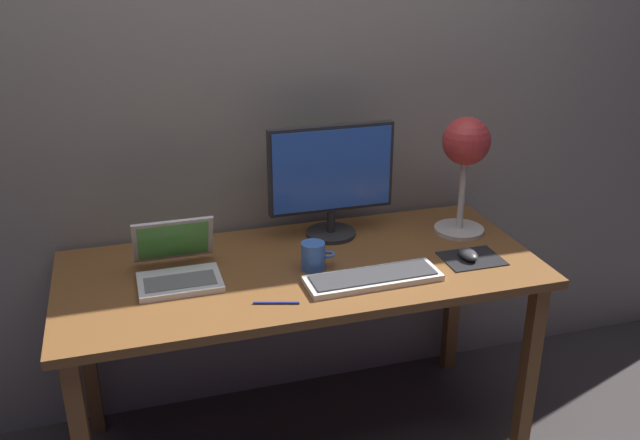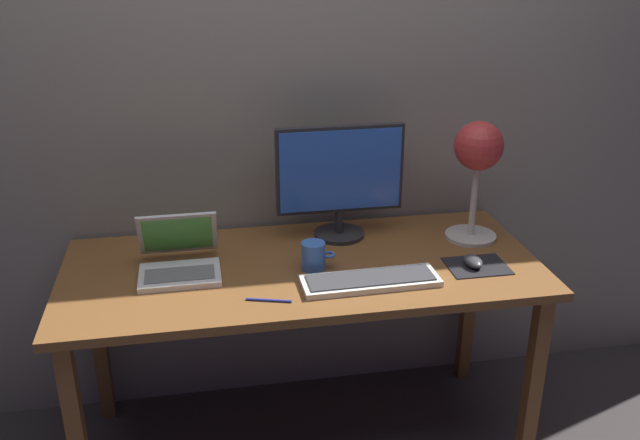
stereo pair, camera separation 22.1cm
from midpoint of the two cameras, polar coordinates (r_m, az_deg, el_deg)
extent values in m
plane|color=#383333|center=(2.74, 1.13, -17.78)|extent=(4.80, 4.80, 0.00)
cube|color=gray|center=(2.52, -0.48, 11.82)|extent=(4.80, 0.06, 2.60)
cube|color=brown|center=(2.33, 1.26, -4.10)|extent=(1.60, 0.70, 0.03)
cube|color=brown|center=(2.27, -16.70, -17.13)|extent=(0.05, 0.05, 0.71)
cube|color=brown|center=(2.53, 19.66, -12.92)|extent=(0.05, 0.05, 0.71)
cube|color=brown|center=(2.74, -15.62, -9.41)|extent=(0.05, 0.05, 0.71)
cube|color=brown|center=(2.96, 14.30, -6.70)|extent=(0.05, 0.05, 0.71)
cylinder|color=#28282B|center=(2.54, 4.08, -1.20)|extent=(0.18, 0.18, 0.01)
cylinder|color=#28282B|center=(2.52, 4.11, -0.16)|extent=(0.03, 0.03, 0.09)
cube|color=#28282B|center=(2.45, 4.24, 4.17)|extent=(0.46, 0.03, 0.32)
cube|color=blue|center=(2.44, 4.34, 4.04)|extent=(0.43, 0.00, 0.29)
cube|color=silver|center=(2.21, 7.06, -5.10)|extent=(0.44, 0.15, 0.02)
cube|color=#38383A|center=(2.21, 7.08, -4.83)|extent=(0.41, 0.12, 0.01)
cube|color=silver|center=(2.26, -8.77, -4.60)|extent=(0.26, 0.18, 0.02)
cube|color=slate|center=(2.24, -8.77, -4.51)|extent=(0.22, 0.10, 0.00)
cube|color=silver|center=(2.34, -9.05, -1.15)|extent=(0.26, 0.09, 0.17)
cube|color=#59C64C|center=(2.34, -9.05, -1.15)|extent=(0.23, 0.08, 0.14)
cylinder|color=beige|center=(2.61, 14.73, -1.33)|extent=(0.18, 0.18, 0.01)
cylinder|color=silver|center=(2.55, 15.08, 1.91)|extent=(0.02, 0.02, 0.30)
sphere|color=#BF3333|center=(2.49, 15.51, 5.89)|extent=(0.17, 0.17, 0.17)
sphere|color=#FFEAB2|center=(2.49, 15.50, 4.87)|extent=(0.06, 0.06, 0.06)
cube|color=black|center=(2.40, 15.46, -3.75)|extent=(0.20, 0.16, 0.00)
ellipsoid|color=#38383A|center=(2.38, 15.17, -3.37)|extent=(0.06, 0.10, 0.03)
cylinder|color=#3F72CC|center=(2.28, 2.22, -3.05)|extent=(0.08, 0.08, 0.10)
torus|color=#3F72CC|center=(2.29, 3.49, -2.94)|extent=(0.05, 0.05, 0.01)
cylinder|color=#2633A5|center=(2.10, -1.23, -6.73)|extent=(0.14, 0.05, 0.01)
camera|label=1|loc=(0.11, -87.14, 1.20)|focal=38.73mm
camera|label=2|loc=(0.11, 92.86, -1.20)|focal=38.73mm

